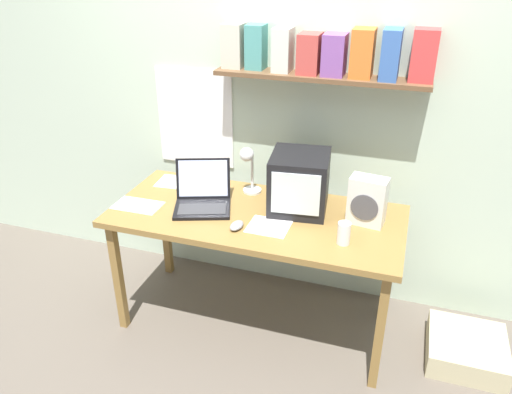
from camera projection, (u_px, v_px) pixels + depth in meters
The scene contains 13 objects.
ground_plane at pixel (256, 319), 3.06m from camera, with size 12.00×12.00×0.00m, color #61584E.
back_wall at pixel (284, 89), 2.88m from camera, with size 5.60×0.24×2.60m.
corner_desk at pixel (256, 223), 2.75m from camera, with size 1.59×0.71×0.74m.
crt_monitor at pixel (299, 182), 2.70m from camera, with size 0.34×0.36×0.32m.
laptop at pixel (203, 195), 2.78m from camera, with size 0.39×0.39×0.24m.
desk_lamp at pixel (249, 164), 2.85m from camera, with size 0.11×0.14×0.29m.
juice_glass at pixel (344, 234), 2.43m from camera, with size 0.06×0.06×0.11m.
space_heater at pixel (367, 201), 2.57m from camera, with size 0.20×0.13×0.26m.
computer_mouse at pixel (237, 225), 2.57m from camera, with size 0.07×0.11×0.03m.
printed_handout at pixel (269, 227), 2.59m from camera, with size 0.22×0.19×0.00m.
loose_paper_near_laptop at pixel (180, 183), 3.07m from camera, with size 0.29×0.21×0.00m.
open_notebook at pixel (138, 205), 2.80m from camera, with size 0.27×0.16×0.00m.
floor_cushion at pixel (466, 349), 2.73m from camera, with size 0.41×0.41×0.14m.
Camera 1 is at (0.74, -2.27, 2.06)m, focal length 35.00 mm.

